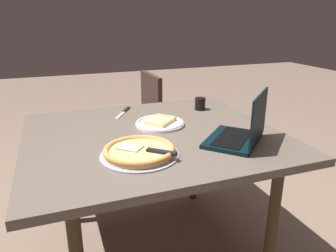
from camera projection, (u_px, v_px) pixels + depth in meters
name	position (u px, v px, depth m)	size (l,w,h in m)	color
ground_plane	(155.00, 249.00, 1.83)	(12.00, 12.00, 0.00)	#756051
dining_table	(153.00, 145.00, 1.61)	(1.23, 1.09, 0.72)	brown
laptop	(241.00, 132.00, 1.45)	(0.37, 0.37, 0.24)	black
pizza_plate	(160.00, 123.00, 1.70)	(0.26, 0.26, 0.04)	white
pizza_tray	(139.00, 151.00, 1.33)	(0.33, 0.33, 0.04)	#9197AE
table_knife	(124.00, 112.00, 1.93)	(0.14, 0.21, 0.01)	silver
drink_cup	(200.00, 104.00, 1.97)	(0.07, 0.07, 0.08)	black
chair_near	(137.00, 115.00, 2.67)	(0.46, 0.46, 0.82)	#37251F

